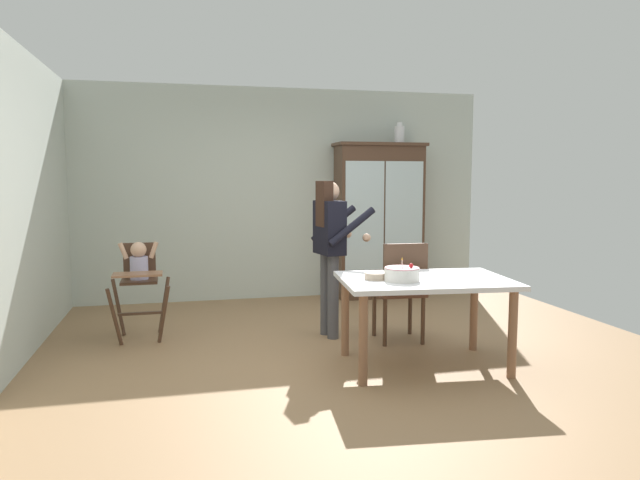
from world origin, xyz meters
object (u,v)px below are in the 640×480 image
object	(u,v)px
birthday_cake	(402,274)
china_cabinet	(379,220)
serving_bowl	(376,276)
dining_chair_far_side	(402,285)
ceramic_vase	(399,134)
dining_table	(424,290)
high_chair_with_toddler	(139,272)
adult_person	(330,239)

from	to	relation	value
birthday_cake	china_cabinet	bearing A→B (deg)	74.36
serving_bowl	dining_chair_far_side	bearing A→B (deg)	52.99
ceramic_vase	dining_table	xyz separation A→B (m)	(-0.85, -2.83, -1.48)
ceramic_vase	dining_table	bearing A→B (deg)	-106.79
dining_chair_far_side	birthday_cake	bearing A→B (deg)	71.74
high_chair_with_toddler	serving_bowl	xyz separation A→B (m)	(1.93, -1.35, 0.11)
adult_person	dining_chair_far_side	distance (m)	0.82
birthday_cake	dining_chair_far_side	world-z (taller)	dining_chair_far_side
adult_person	serving_bowl	bearing A→B (deg)	176.33
china_cabinet	dining_chair_far_side	world-z (taller)	china_cabinet
china_cabinet	dining_table	size ratio (longest dim) A/B	1.38
china_cabinet	serving_bowl	size ratio (longest dim) A/B	11.15
adult_person	dining_table	size ratio (longest dim) A/B	1.06
adult_person	high_chair_with_toddler	bearing A→B (deg)	69.12
serving_bowl	dining_chair_far_side	size ratio (longest dim) A/B	0.19
birthday_cake	dining_table	bearing A→B (deg)	16.71
dining_table	birthday_cake	size ratio (longest dim) A/B	5.18
ceramic_vase	high_chair_with_toddler	bearing A→B (deg)	-155.97
adult_person	ceramic_vase	bearing A→B (deg)	-48.50
china_cabinet	adult_person	world-z (taller)	china_cabinet
ceramic_vase	serving_bowl	world-z (taller)	ceramic_vase
china_cabinet	adult_person	xyz separation A→B (m)	(-1.11, -1.76, -0.04)
ceramic_vase	dining_chair_far_side	size ratio (longest dim) A/B	0.28
dining_table	serving_bowl	bearing A→B (deg)	173.17
ceramic_vase	china_cabinet	bearing A→B (deg)	-179.20
birthday_cake	adult_person	bearing A→B (deg)	104.87
china_cabinet	birthday_cake	world-z (taller)	china_cabinet
serving_bowl	dining_chair_far_side	world-z (taller)	dining_chair_far_side
adult_person	serving_bowl	size ratio (longest dim) A/B	8.50
serving_bowl	birthday_cake	bearing A→B (deg)	-32.72
birthday_cake	serving_bowl	xyz separation A→B (m)	(-0.18, 0.12, -0.03)
dining_chair_far_side	high_chair_with_toddler	bearing A→B (deg)	-13.31
adult_person	serving_bowl	world-z (taller)	adult_person
high_chair_with_toddler	birthday_cake	size ratio (longest dim) A/B	3.39
china_cabinet	dining_table	distance (m)	2.90
high_chair_with_toddler	adult_person	distance (m)	1.87
dining_table	adult_person	bearing A→B (deg)	116.29
high_chair_with_toddler	adult_person	bearing A→B (deg)	-11.57
dining_table	birthday_cake	bearing A→B (deg)	-163.29
ceramic_vase	serving_bowl	bearing A→B (deg)	-114.40
high_chair_with_toddler	dining_table	size ratio (longest dim) A/B	0.65
adult_person	birthday_cake	size ratio (longest dim) A/B	5.47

